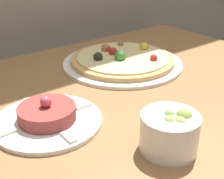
% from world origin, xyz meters
% --- Properties ---
extents(dining_table, '(1.32, 0.90, 0.74)m').
position_xyz_m(dining_table, '(0.00, 0.45, 0.65)').
color(dining_table, olive).
rests_on(dining_table, ground_plane).
extents(pizza_plate, '(0.38, 0.38, 0.06)m').
position_xyz_m(pizza_plate, '(0.18, 0.62, 0.76)').
color(pizza_plate, white).
rests_on(pizza_plate, dining_table).
extents(tartare_plate, '(0.24, 0.24, 0.07)m').
position_xyz_m(tartare_plate, '(-0.17, 0.45, 0.76)').
color(tartare_plate, white).
rests_on(tartare_plate, dining_table).
extents(small_bowl, '(0.11, 0.11, 0.08)m').
position_xyz_m(small_bowl, '(-0.03, 0.22, 0.78)').
color(small_bowl, white).
rests_on(small_bowl, dining_table).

